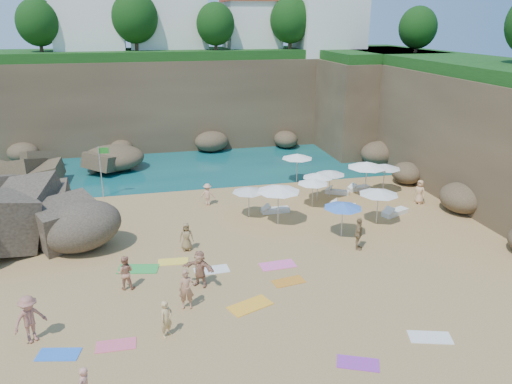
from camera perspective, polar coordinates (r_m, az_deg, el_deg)
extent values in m
plane|color=tan|center=(26.59, -2.72, -6.48)|extent=(120.00, 120.00, 0.00)
plane|color=#0C4751|center=(54.96, -8.60, 6.93)|extent=(120.00, 120.00, 0.00)
cube|color=brown|center=(49.55, -5.97, 10.41)|extent=(44.00, 8.00, 8.00)
cube|color=brown|center=(39.95, 22.84, 6.88)|extent=(8.00, 30.00, 8.00)
cube|color=brown|center=(49.07, 12.77, 9.96)|extent=(10.00, 12.00, 8.00)
cube|color=white|center=(49.71, -18.47, 17.42)|extent=(6.00, 5.00, 5.50)
cube|color=white|center=(50.68, -10.13, 18.65)|extent=(7.00, 6.00, 6.50)
cube|color=white|center=(50.85, -0.51, 18.09)|extent=(5.00, 5.00, 5.00)
cube|color=white|center=(50.96, 8.14, 18.47)|extent=(6.00, 6.00, 6.00)
sphere|color=#11380F|center=(48.19, -23.66, 17.34)|extent=(3.60, 3.60, 3.60)
sphere|color=#11380F|center=(47.57, -13.71, 18.82)|extent=(4.05, 4.05, 4.05)
sphere|color=#11380F|center=(47.14, -4.66, 18.59)|extent=(3.42, 3.42, 3.42)
sphere|color=#11380F|center=(48.71, 3.96, 19.01)|extent=(3.78, 3.78, 3.78)
sphere|color=#11380F|center=(45.92, 18.02, 17.45)|extent=(3.15, 3.15, 3.15)
cylinder|color=white|center=(55.60, -26.13, 8.49)|extent=(0.10, 0.10, 6.00)
cylinder|color=white|center=(55.29, -24.61, 8.65)|extent=(0.10, 0.10, 6.00)
cylinder|color=silver|center=(35.01, -17.31, 2.16)|extent=(0.07, 0.07, 3.54)
cube|color=#228824|center=(34.60, -16.98, 4.55)|extent=(0.62, 0.13, 0.40)
cylinder|color=silver|center=(30.32, -0.82, -1.26)|extent=(0.05, 0.05, 1.82)
cone|color=silver|center=(30.03, -0.83, 0.28)|extent=(2.04, 2.04, 0.31)
cylinder|color=silver|center=(34.12, 8.41, 0.87)|extent=(0.05, 0.05, 1.79)
cone|color=silver|center=(33.87, 8.48, 2.24)|extent=(2.01, 2.01, 0.31)
cylinder|color=silver|center=(36.98, 4.69, 2.67)|extent=(0.06, 0.06, 2.04)
cone|color=white|center=(36.72, 4.73, 4.12)|extent=(2.29, 2.29, 0.35)
cylinder|color=silver|center=(34.49, 12.44, 1.30)|extent=(0.07, 0.07, 2.34)
cone|color=white|center=(34.17, 12.57, 3.07)|extent=(2.62, 2.62, 0.40)
cylinder|color=silver|center=(35.82, 14.41, 1.47)|extent=(0.06, 0.06, 1.93)
cone|color=silver|center=(35.56, 14.53, 2.88)|extent=(2.17, 2.17, 0.33)
cylinder|color=silver|center=(29.25, 2.55, -1.58)|extent=(0.07, 0.07, 2.29)
cone|color=white|center=(28.88, 2.58, 0.44)|extent=(2.57, 2.57, 0.39)
cylinder|color=silver|center=(33.34, 7.03, 0.51)|extent=(0.05, 0.05, 1.81)
cone|color=white|center=(33.07, 7.09, 1.91)|extent=(2.03, 2.03, 0.31)
cylinder|color=silver|center=(32.17, 6.47, -0.21)|extent=(0.05, 0.05, 1.76)
cone|color=white|center=(31.91, 6.53, 1.21)|extent=(1.98, 1.98, 0.30)
cylinder|color=silver|center=(28.04, 9.81, -3.22)|extent=(0.06, 0.06, 1.91)
cone|color=#3B6DCB|center=(27.71, 9.91, -1.48)|extent=(2.14, 2.14, 0.33)
cylinder|color=silver|center=(30.16, 13.71, -1.70)|extent=(0.06, 0.06, 2.07)
cone|color=silver|center=(29.83, 13.86, 0.06)|extent=(2.32, 2.32, 0.35)
cube|color=silver|center=(31.35, 2.23, -2.09)|extent=(1.77, 0.59, 0.27)
cube|color=white|center=(34.21, 3.48, -0.28)|extent=(1.57, 0.60, 0.24)
cube|color=white|center=(36.15, 11.66, 0.44)|extent=(1.70, 0.86, 0.25)
cube|color=silver|center=(32.56, 9.85, -1.55)|extent=(1.76, 1.15, 0.26)
cube|color=silver|center=(35.07, 9.24, 0.00)|extent=(1.67, 1.22, 0.25)
cube|color=white|center=(32.14, 15.61, -2.25)|extent=(1.96, 1.29, 0.29)
cube|color=blue|center=(20.32, -21.64, -16.87)|extent=(1.64, 1.06, 0.03)
cube|color=#EC5C75|center=(20.13, -15.70, -16.50)|extent=(1.48, 0.77, 0.03)
cube|color=#FFAA28|center=(21.68, -0.68, -12.85)|extent=(2.05, 1.54, 0.03)
cube|color=yellow|center=(25.54, -9.44, -7.85)|extent=(1.55, 0.87, 0.03)
cube|color=white|center=(24.50, -5.10, -8.88)|extent=(1.70, 0.91, 0.03)
cube|color=purple|center=(18.97, 11.57, -18.63)|extent=(1.65, 1.28, 0.03)
cube|color=pink|center=(24.89, 2.50, -8.34)|extent=(1.78, 0.96, 0.03)
cube|color=orange|center=(23.49, 3.75, -10.17)|extent=(1.58, 0.96, 0.03)
cube|color=green|center=(25.17, -13.32, -8.55)|extent=(2.09, 1.35, 0.03)
cube|color=white|center=(20.92, 19.27, -15.40)|extent=(1.76, 1.23, 0.03)
imported|color=tan|center=(19.81, -10.21, -14.09)|extent=(0.65, 0.63, 1.50)
imported|color=tan|center=(23.29, -14.73, -8.90)|extent=(0.86, 0.71, 1.60)
imported|color=#E2A380|center=(32.50, -5.56, -0.27)|extent=(1.00, 0.57, 1.46)
imported|color=#95754A|center=(26.70, 11.63, -4.70)|extent=(0.81, 1.12, 1.76)
imported|color=tan|center=(34.32, 18.20, 0.02)|extent=(0.76, 0.89, 1.59)
imported|color=#A36951|center=(33.28, -21.03, -0.97)|extent=(1.42, 0.42, 1.53)
imported|color=#A66453|center=(21.24, -24.17, -14.76)|extent=(2.09, 2.25, 0.50)
imported|color=olive|center=(26.56, -7.91, -6.21)|extent=(0.79, 1.52, 0.40)
imported|color=tan|center=(23.16, -6.40, -10.11)|extent=(2.28, 2.31, 0.45)
imported|color=#A87354|center=(21.63, -7.87, -12.54)|extent=(0.84, 1.80, 0.41)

